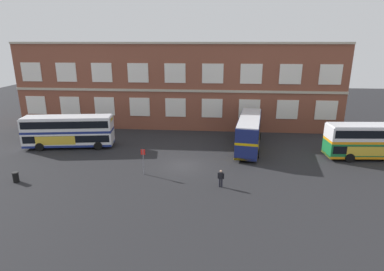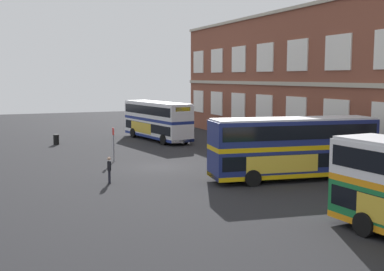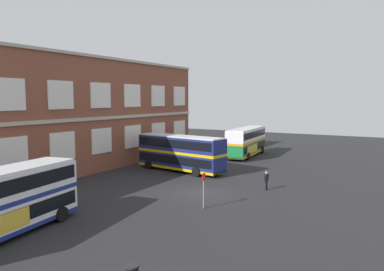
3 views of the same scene
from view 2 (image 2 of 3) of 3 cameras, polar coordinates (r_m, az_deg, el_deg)
name	(u,v)px [view 2 (image 2 of 3)]	position (r m, az deg, el deg)	size (l,w,h in m)	color
ground_plane	(185,165)	(37.58, -0.87, -3.48)	(120.00, 120.00, 0.00)	#232326
brick_terminal_building	(333,81)	(47.54, 16.08, 6.11)	(49.21, 8.19, 12.99)	brown
double_decker_near	(157,120)	(52.48, -4.09, 1.81)	(11.26, 4.16, 4.07)	silver
double_decker_middle	(293,147)	(32.73, 11.67, -1.34)	(4.14, 11.26, 4.07)	navy
waiting_passenger	(109,169)	(31.54, -9.59, -3.84)	(0.64, 0.32, 1.70)	black
bus_stand_flag	(113,141)	(39.48, -9.10, -0.66)	(0.44, 0.10, 2.70)	slate
station_litter_bin	(56,139)	(50.74, -15.49, -0.45)	(0.60, 0.60, 1.03)	black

